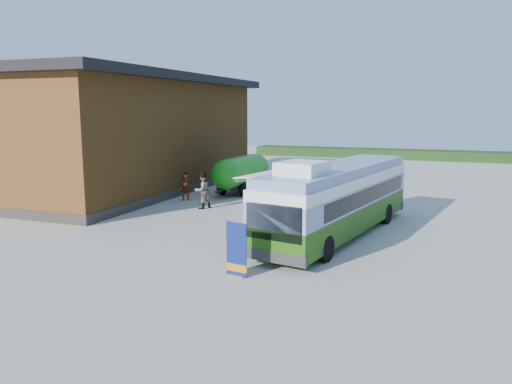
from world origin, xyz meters
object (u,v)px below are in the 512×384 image
at_px(banner, 236,254).
at_px(picnic_table, 282,217).
at_px(person_b, 202,190).
at_px(slurry_tanker, 241,172).
at_px(person_a, 186,186).
at_px(bus, 339,197).

distance_m(banner, picnic_table, 6.72).
distance_m(picnic_table, person_b, 6.19).
height_order(banner, slurry_tanker, slurry_tanker).
xyz_separation_m(person_a, slurry_tanker, (2.00, 3.72, 0.52)).
bearing_deg(banner, person_b, 133.12).
relative_size(bus, picnic_table, 8.00).
xyz_separation_m(banner, person_b, (-6.09, 9.61, 0.26)).
distance_m(banner, person_a, 14.03).
xyz_separation_m(person_b, slurry_tanker, (-0.02, 5.55, 0.37)).
bearing_deg(person_a, person_b, -65.86).
xyz_separation_m(banner, slurry_tanker, (-6.11, 15.16, 0.63)).
bearing_deg(person_a, bus, -50.39).
bearing_deg(bus, banner, -96.36).
height_order(bus, slurry_tanker, bus).
distance_m(banner, slurry_tanker, 16.36).
distance_m(bus, banner, 6.74).
bearing_deg(bus, person_a, 164.07).
bearing_deg(person_b, bus, 95.57).
xyz_separation_m(bus, banner, (-1.97, -6.38, -0.93)).
relative_size(banner, person_a, 1.07).
bearing_deg(person_b, slurry_tanker, -152.33).
relative_size(bus, person_a, 6.95).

